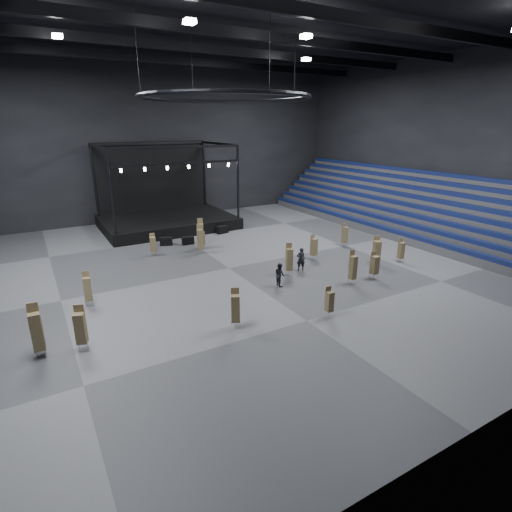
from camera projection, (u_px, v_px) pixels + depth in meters
floor at (229, 268)px, 32.54m from camera, size 50.00×50.00×0.00m
ceiling at (223, 17)px, 26.82m from camera, size 50.00×42.00×0.20m
wall_back at (148, 143)px, 46.92m from camera, size 50.00×0.20×18.00m
wall_right at (442, 146)px, 41.53m from camera, size 0.20×42.00×18.00m
bleachers_right at (420, 216)px, 42.86m from camera, size 7.20×40.00×6.40m
stage at (165, 214)px, 45.41m from camera, size 14.00×10.00×9.20m
truss_ring at (225, 97)px, 28.41m from camera, size 12.30×12.30×5.15m
roof_girders at (223, 31)px, 27.07m from camera, size 49.00×30.35×0.70m
floodlights at (252, 29)px, 23.98m from camera, size 28.60×16.60×0.25m
flight_case_left at (166, 241)px, 38.54m from camera, size 1.31×0.97×0.78m
flight_case_mid at (188, 240)px, 38.85m from camera, size 1.20×0.71×0.76m
flight_case_right at (222, 230)px, 42.71m from camera, size 1.28×0.76×0.81m
chair_stack_0 at (37, 331)px, 19.77m from camera, size 0.56×0.56×2.93m
chair_stack_1 at (314, 247)px, 34.25m from camera, size 0.58×0.58×2.23m
chair_stack_2 at (375, 264)px, 29.99m from camera, size 0.52×0.52×2.15m
chair_stack_3 at (80, 327)px, 20.48m from camera, size 0.66×0.66×2.51m
chair_stack_4 at (377, 250)px, 32.94m from camera, size 0.72×0.72×2.45m
chair_stack_5 at (202, 237)px, 37.53m from camera, size 0.44×0.44×1.90m
chair_stack_6 at (289, 259)px, 30.71m from camera, size 0.62×0.62×2.56m
chair_stack_7 at (329, 301)px, 24.19m from camera, size 0.43×0.43×1.92m
chair_stack_8 at (87, 288)px, 25.53m from camera, size 0.53×0.53×2.34m
chair_stack_9 at (345, 234)px, 37.89m from camera, size 0.62×0.62×2.28m
chair_stack_10 at (353, 267)px, 29.06m from camera, size 0.47×0.47×2.56m
chair_stack_11 at (235, 308)px, 22.75m from camera, size 0.64×0.64×2.43m
chair_stack_12 at (153, 244)px, 35.30m from camera, size 0.55×0.55×2.02m
chair_stack_13 at (200, 239)px, 35.91m from camera, size 0.53×0.53×2.65m
chair_stack_14 at (201, 234)px, 36.99m from camera, size 0.65×0.65×2.93m
chair_stack_15 at (401, 250)px, 33.62m from camera, size 0.45×0.45×2.07m
chair_stack_16 at (37, 331)px, 20.12m from camera, size 0.58×0.58×2.54m
man_center at (301, 259)px, 31.79m from camera, size 0.81×0.67×1.89m
crew_member at (280, 275)px, 28.82m from camera, size 0.70×0.87×1.72m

